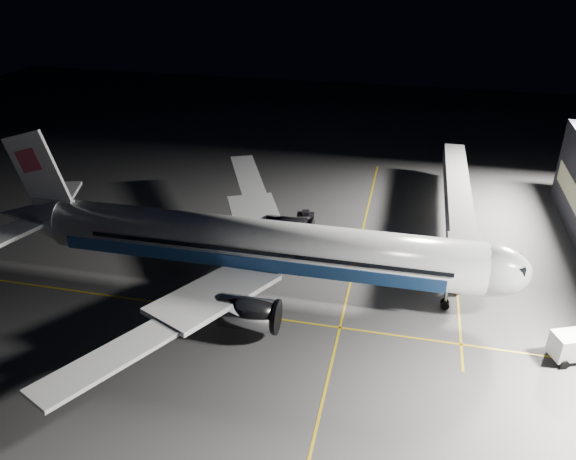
% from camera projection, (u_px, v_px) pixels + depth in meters
% --- Properties ---
extents(ground, '(200.00, 200.00, 0.00)m').
position_uv_depth(ground, '(261.00, 284.00, 64.53)').
color(ground, '#4C4C4F').
rests_on(ground, ground).
extents(guide_line_main, '(0.25, 80.00, 0.01)m').
position_uv_depth(guide_line_main, '(347.00, 295.00, 62.57)').
color(guide_line_main, gold).
rests_on(guide_line_main, ground).
extents(guide_line_cross, '(70.00, 0.25, 0.01)m').
position_uv_depth(guide_line_cross, '(246.00, 315.00, 59.36)').
color(guide_line_cross, gold).
rests_on(guide_line_cross, ground).
extents(guide_line_side, '(0.25, 40.00, 0.01)m').
position_uv_depth(guide_line_side, '(455.00, 262.00, 68.84)').
color(guide_line_side, gold).
rests_on(guide_line_side, ground).
extents(airliner, '(61.48, 54.22, 16.64)m').
position_uv_depth(airliner, '(251.00, 244.00, 62.32)').
color(airliner, silver).
rests_on(airliner, ground).
extents(jet_bridge, '(3.60, 34.40, 6.30)m').
position_uv_depth(jet_bridge, '(458.00, 201.00, 73.63)').
color(jet_bridge, '#B2B2B7').
rests_on(jet_bridge, ground).
extents(baggage_tug, '(2.58, 2.18, 1.72)m').
position_uv_depth(baggage_tug, '(306.00, 217.00, 78.03)').
color(baggage_tug, black).
rests_on(baggage_tug, ground).
extents(safety_cone_a, '(0.38, 0.38, 0.57)m').
position_uv_depth(safety_cone_a, '(226.00, 235.00, 74.44)').
color(safety_cone_a, '#FF3D0A').
rests_on(safety_cone_a, ground).
extents(safety_cone_b, '(0.39, 0.39, 0.59)m').
position_uv_depth(safety_cone_b, '(329.00, 231.00, 75.34)').
color(safety_cone_b, '#FF3D0A').
rests_on(safety_cone_b, ground).
extents(safety_cone_c, '(0.43, 0.43, 0.65)m').
position_uv_depth(safety_cone_c, '(266.00, 244.00, 72.09)').
color(safety_cone_c, '#FF3D0A').
rests_on(safety_cone_c, ground).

